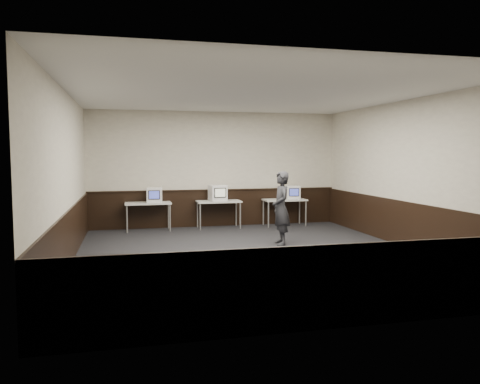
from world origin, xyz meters
The scene contains 18 objects.
floor centered at (0.00, 0.00, 0.00)m, with size 8.00×8.00×0.00m, color black.
ceiling centered at (0.00, 0.00, 3.20)m, with size 8.00×8.00×0.00m, color white.
back_wall centered at (0.00, 4.00, 1.60)m, with size 7.00×7.00×0.00m, color beige.
front_wall centered at (0.00, -4.00, 1.60)m, with size 7.00×7.00×0.00m, color beige.
left_wall centered at (-3.50, 0.00, 1.60)m, with size 8.00×8.00×0.00m, color beige.
right_wall centered at (3.50, 0.00, 1.60)m, with size 8.00×8.00×0.00m, color beige.
wainscot_back centered at (0.00, 3.98, 0.50)m, with size 6.98×0.04×1.00m, color black.
wainscot_front centered at (0.00, -3.98, 0.50)m, with size 6.98×0.04×1.00m, color black.
wainscot_left centered at (-3.48, 0.00, 0.50)m, with size 0.04×7.98×1.00m, color black.
wainscot_right centered at (3.48, 0.00, 0.50)m, with size 0.04×7.98×1.00m, color black.
wainscot_rail centered at (0.00, 3.96, 1.02)m, with size 6.98×0.06×0.04m, color black.
desk_left centered at (-1.90, 3.60, 0.68)m, with size 1.20×0.60×0.75m.
desk_center centered at (0.00, 3.60, 0.68)m, with size 1.20×0.60×0.75m.
desk_right centered at (1.90, 3.60, 0.68)m, with size 1.20×0.60×0.75m.
emac_left centered at (-1.73, 3.57, 0.95)m, with size 0.44×0.46×0.40m.
emac_center centered at (-0.03, 3.57, 0.97)m, with size 0.49×0.51×0.44m.
emac_right centered at (2.15, 3.61, 0.94)m, with size 0.44×0.46×0.38m.
person centered at (0.92, 0.98, 0.82)m, with size 0.60×0.39×1.64m, color #242429.
Camera 1 is at (-2.40, -8.91, 2.05)m, focal length 35.00 mm.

